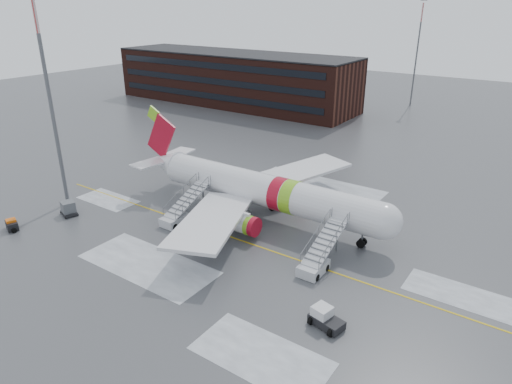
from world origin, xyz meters
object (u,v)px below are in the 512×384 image
Objects in this scene: airstair_fwd at (317,260)px; baggage_tractor at (12,225)px; light_mast_near at (50,98)px; uld_container at (68,209)px; airliner at (259,189)px; pushback_tug at (325,318)px; airstair_aft at (179,213)px.

airstair_fwd reaches higher than baggage_tractor.
light_mast_near reaches higher than baggage_tractor.
light_mast_near reaches higher than uld_container.
airliner is 4.55× the size of airstair_fwd.
baggage_tractor is at bearing -159.31° from airstair_fwd.
baggage_tractor is (-1.92, -5.91, -0.27)m from uld_container.
airstair_fwd is at bearing -30.36° from airliner.
pushback_tug is (4.31, -6.91, -0.37)m from airstair_fwd.
airliner is 13.14m from airstair_fwd.
airliner reaches higher than uld_container.
airstair_aft is at bearing 40.50° from baggage_tractor.
airliner is 11.73× the size of pushback_tug.
uld_container is (-18.88, -12.69, -2.63)m from airliner.
pushback_tug is 0.12× the size of light_mast_near.
airstair_aft is (-6.67, -6.54, -2.35)m from airliner.
light_mast_near is at bearing 175.94° from pushback_tug.
light_mast_near is at bearing -164.40° from airstair_aft.
airliner is at bearing 139.00° from pushback_tug.
pushback_tug is 34.36m from uld_container.
airstair_aft is 2.58× the size of pushback_tug.
uld_container is at bearing 178.74° from pushback_tug.
airstair_fwd is 3.18× the size of uld_container.
uld_container is 0.09× the size of light_mast_near.
uld_container is (-12.21, -6.16, -0.28)m from airstair_aft.
airstair_fwd is 1.00× the size of airstair_aft.
uld_container is at bearing -146.09° from airliner.
uld_container is 6.22m from baggage_tractor.
airliner is 28.06m from baggage_tractor.
airstair_fwd is 2.58× the size of pushback_tug.
pushback_tug is at bearing -17.33° from airstair_aft.
baggage_tractor is (-36.27, -5.16, -0.17)m from pushback_tug.
airstair_aft is 3.08× the size of baggage_tractor.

